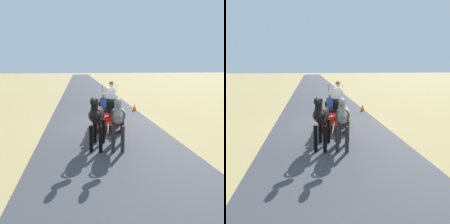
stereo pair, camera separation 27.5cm
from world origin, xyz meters
The scene contains 6 objects.
ground_plane centered at (0.00, 0.00, 0.00)m, with size 200.00×200.00×0.00m, color tan.
road_surface centered at (0.00, 0.00, 0.00)m, with size 6.12×160.00×0.01m, color #424247.
horse_drawn_carriage centered at (-0.30, 0.37, 0.82)m, with size 1.76×4.51×2.50m.
horse_near_side centered at (-0.25, 3.43, 1.32)m, with size 0.85×2.15×2.21m.
horse_off_side centered at (0.58, 3.30, 1.32)m, with size 0.87×2.15×2.21m.
traffic_cone centered at (-2.84, -3.90, 0.25)m, with size 0.32×0.32×0.50m, color orange.
Camera 1 is at (1.29, 11.69, 3.25)m, focal length 35.15 mm.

